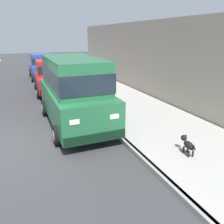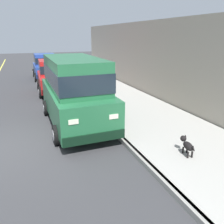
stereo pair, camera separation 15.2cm
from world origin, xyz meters
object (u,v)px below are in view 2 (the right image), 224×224
Objects in this scene: dog_black at (187,145)px; car_blue_hatchback at (46,66)px; car_green_van at (75,89)px; car_red_hatchback at (54,76)px.

car_blue_hatchback is at bearing 98.90° from dog_black.
car_green_van is 1.29× the size of car_blue_hatchback.
car_blue_hatchback reaches higher than dog_black.
car_green_van is at bearing -90.08° from car_blue_hatchback.
car_blue_hatchback is at bearing 89.56° from car_red_hatchback.
car_red_hatchback is at bearing -90.44° from car_blue_hatchback.
car_green_van is 5.68m from car_red_hatchback.
car_green_van is 6.53× the size of dog_black.
dog_black is at bearing -76.37° from car_red_hatchback.
car_red_hatchback is at bearing 90.23° from car_green_van.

